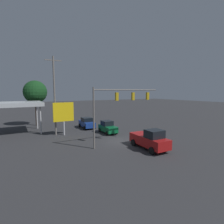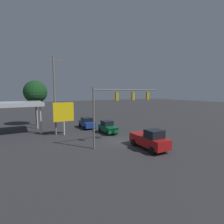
{
  "view_description": "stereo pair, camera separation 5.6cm",
  "coord_description": "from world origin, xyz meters",
  "px_view_note": "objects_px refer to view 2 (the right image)",
  "views": [
    {
      "loc": [
        12.09,
        19.42,
        6.7
      ],
      "look_at": [
        0.0,
        -2.0,
        3.77
      ],
      "focal_mm": 28.0,
      "sensor_mm": 36.0,
      "label": 1
    },
    {
      "loc": [
        12.04,
        19.44,
        6.7
      ],
      "look_at": [
        0.0,
        -2.0,
        3.77
      ],
      "focal_mm": 28.0,
      "sensor_mm": 36.0,
      "label": 2
    }
  ],
  "objects_px": {
    "price_sign": "(64,113)",
    "pickup_parked": "(150,140)",
    "traffic_signal_assembly": "(120,102)",
    "utility_pole": "(55,95)",
    "sedan_waiting": "(87,123)",
    "street_tree": "(35,92)",
    "hatchback_crossing": "(108,127)"
  },
  "relations": [
    {
      "from": "utility_pole",
      "to": "street_tree",
      "type": "relative_size",
      "value": 1.35
    },
    {
      "from": "utility_pole",
      "to": "sedan_waiting",
      "type": "bearing_deg",
      "value": -157.56
    },
    {
      "from": "price_sign",
      "to": "sedan_waiting",
      "type": "xyz_separation_m",
      "value": [
        -4.94,
        -3.18,
        -2.5
      ]
    },
    {
      "from": "pickup_parked",
      "to": "utility_pole",
      "type": "bearing_deg",
      "value": -144.74
    },
    {
      "from": "street_tree",
      "to": "utility_pole",
      "type": "bearing_deg",
      "value": 99.85
    },
    {
      "from": "hatchback_crossing",
      "to": "sedan_waiting",
      "type": "xyz_separation_m",
      "value": [
        1.52,
        -5.3,
        0.0
      ]
    },
    {
      "from": "traffic_signal_assembly",
      "to": "pickup_parked",
      "type": "relative_size",
      "value": 1.8
    },
    {
      "from": "traffic_signal_assembly",
      "to": "utility_pole",
      "type": "bearing_deg",
      "value": -55.67
    },
    {
      "from": "sedan_waiting",
      "to": "price_sign",
      "type": "bearing_deg",
      "value": -55.05
    },
    {
      "from": "price_sign",
      "to": "hatchback_crossing",
      "type": "xyz_separation_m",
      "value": [
        -6.46,
        2.12,
        -2.51
      ]
    },
    {
      "from": "price_sign",
      "to": "hatchback_crossing",
      "type": "height_order",
      "value": "price_sign"
    },
    {
      "from": "street_tree",
      "to": "pickup_parked",
      "type": "bearing_deg",
      "value": 114.34
    },
    {
      "from": "price_sign",
      "to": "hatchback_crossing",
      "type": "relative_size",
      "value": 1.31
    },
    {
      "from": "hatchback_crossing",
      "to": "street_tree",
      "type": "bearing_deg",
      "value": -142.67
    },
    {
      "from": "traffic_signal_assembly",
      "to": "price_sign",
      "type": "distance_m",
      "value": 9.74
    },
    {
      "from": "sedan_waiting",
      "to": "street_tree",
      "type": "height_order",
      "value": "street_tree"
    },
    {
      "from": "price_sign",
      "to": "pickup_parked",
      "type": "distance_m",
      "value": 13.65
    },
    {
      "from": "utility_pole",
      "to": "hatchback_crossing",
      "type": "height_order",
      "value": "utility_pole"
    },
    {
      "from": "traffic_signal_assembly",
      "to": "sedan_waiting",
      "type": "bearing_deg",
      "value": -89.95
    },
    {
      "from": "sedan_waiting",
      "to": "street_tree",
      "type": "distance_m",
      "value": 11.88
    },
    {
      "from": "traffic_signal_assembly",
      "to": "hatchback_crossing",
      "type": "distance_m",
      "value": 7.66
    },
    {
      "from": "street_tree",
      "to": "price_sign",
      "type": "bearing_deg",
      "value": 104.99
    },
    {
      "from": "traffic_signal_assembly",
      "to": "street_tree",
      "type": "distance_m",
      "value": 20.03
    },
    {
      "from": "utility_pole",
      "to": "price_sign",
      "type": "bearing_deg",
      "value": 147.75
    },
    {
      "from": "utility_pole",
      "to": "hatchback_crossing",
      "type": "xyz_separation_m",
      "value": [
        -7.55,
        2.81,
        -5.26
      ]
    },
    {
      "from": "traffic_signal_assembly",
      "to": "price_sign",
      "type": "bearing_deg",
      "value": -58.73
    },
    {
      "from": "price_sign",
      "to": "sedan_waiting",
      "type": "relative_size",
      "value": 1.12
    },
    {
      "from": "hatchback_crossing",
      "to": "pickup_parked",
      "type": "xyz_separation_m",
      "value": [
        -0.61,
        9.31,
        0.16
      ]
    },
    {
      "from": "utility_pole",
      "to": "pickup_parked",
      "type": "relative_size",
      "value": 2.26
    },
    {
      "from": "street_tree",
      "to": "sedan_waiting",
      "type": "bearing_deg",
      "value": 137.26
    },
    {
      "from": "price_sign",
      "to": "street_tree",
      "type": "height_order",
      "value": "street_tree"
    },
    {
      "from": "traffic_signal_assembly",
      "to": "hatchback_crossing",
      "type": "height_order",
      "value": "traffic_signal_assembly"
    }
  ]
}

